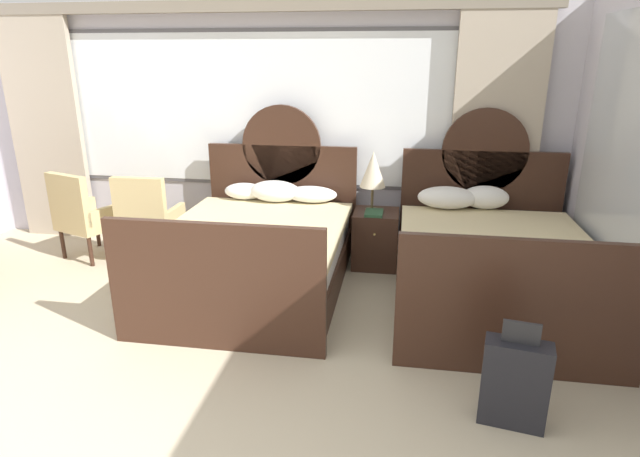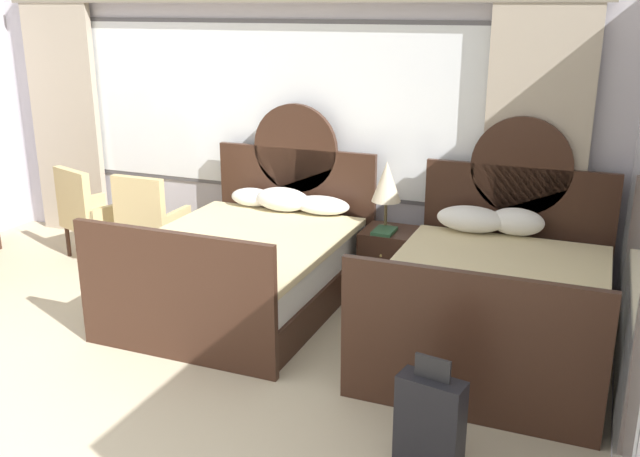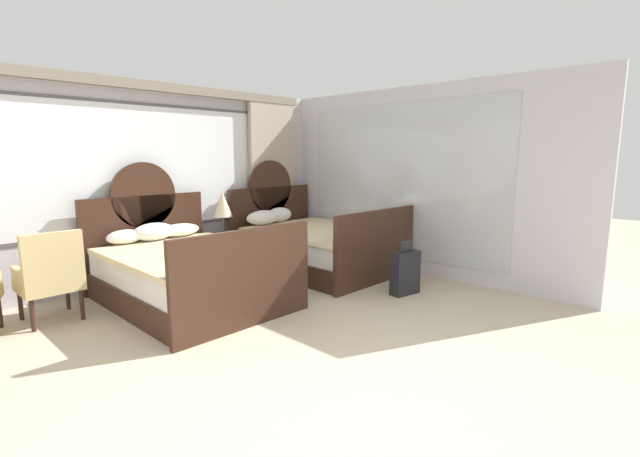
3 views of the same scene
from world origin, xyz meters
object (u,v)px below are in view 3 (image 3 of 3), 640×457
(table_lamp_on_nightstand, at_px, (223,205))
(armchair_by_window_left, at_px, (51,275))
(book_on_nightstand, at_px, (231,234))
(bed_near_mirror, at_px, (315,246))
(bed_near_window, at_px, (188,272))
(nightstand_between_beds, at_px, (229,254))
(suitcase_on_floor, at_px, (405,272))

(table_lamp_on_nightstand, distance_m, armchair_by_window_left, 2.42)
(table_lamp_on_nightstand, relative_size, armchair_by_window_left, 0.64)
(armchair_by_window_left, bearing_deg, book_on_nightstand, 4.98)
(table_lamp_on_nightstand, bearing_deg, bed_near_mirror, -34.26)
(bed_near_window, relative_size, table_lamp_on_nightstand, 3.65)
(bed_near_mirror, relative_size, nightstand_between_beds, 3.81)
(bed_near_window, xyz_separation_m, book_on_nightstand, (1.05, 0.62, 0.24))
(bed_near_window, xyz_separation_m, armchair_by_window_left, (-1.32, 0.42, 0.14))
(bed_near_mirror, xyz_separation_m, nightstand_between_beds, (-1.07, 0.72, -0.07))
(suitcase_on_floor, bearing_deg, book_on_nightstand, 113.26)
(table_lamp_on_nightstand, distance_m, book_on_nightstand, 0.44)
(nightstand_between_beds, bearing_deg, suitcase_on_floor, -67.95)
(bed_near_mirror, bearing_deg, suitcase_on_floor, -93.18)
(armchair_by_window_left, bearing_deg, bed_near_mirror, -6.96)
(bed_near_window, relative_size, nightstand_between_beds, 3.81)
(bed_near_window, distance_m, bed_near_mirror, 2.14)
(book_on_nightstand, bearing_deg, bed_near_window, -149.30)
(bed_near_window, relative_size, bed_near_mirror, 1.00)
(table_lamp_on_nightstand, distance_m, suitcase_on_floor, 2.75)
(nightstand_between_beds, bearing_deg, bed_near_window, -146.19)
(table_lamp_on_nightstand, height_order, suitcase_on_floor, table_lamp_on_nightstand)
(armchair_by_window_left, bearing_deg, suitcase_on_floor, -32.03)
(bed_near_mirror, xyz_separation_m, book_on_nightstand, (-1.09, 0.63, 0.24))
(bed_near_mirror, height_order, suitcase_on_floor, bed_near_mirror)
(bed_near_window, relative_size, book_on_nightstand, 8.71)
(bed_near_mirror, bearing_deg, table_lamp_on_nightstand, 145.74)
(nightstand_between_beds, xyz_separation_m, table_lamp_on_nightstand, (-0.05, 0.04, 0.73))
(table_lamp_on_nightstand, relative_size, book_on_nightstand, 2.38)
(table_lamp_on_nightstand, bearing_deg, nightstand_between_beds, -37.89)
(bed_near_window, height_order, table_lamp_on_nightstand, bed_near_window)
(table_lamp_on_nightstand, xyz_separation_m, book_on_nightstand, (0.03, -0.13, -0.41))
(nightstand_between_beds, distance_m, suitcase_on_floor, 2.59)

